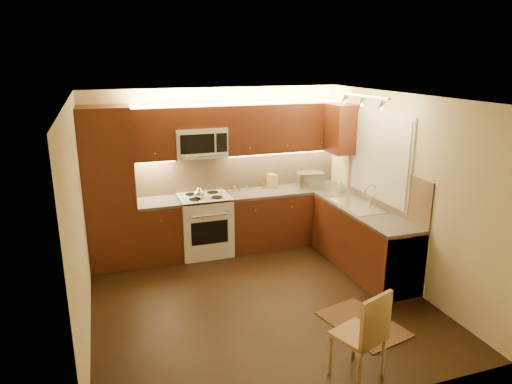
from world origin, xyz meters
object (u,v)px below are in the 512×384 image
object	(u,v)px
microwave	(200,142)
knife_block	(272,181)
stove	(205,225)
kettle	(199,192)
sink	(359,201)
dining_chair	(358,333)
soap_bottle	(341,186)
toaster_oven	(310,180)

from	to	relation	value
microwave	knife_block	size ratio (longest dim) A/B	3.39
stove	kettle	distance (m)	0.57
microwave	sink	world-z (taller)	microwave
stove	dining_chair	world-z (taller)	stove
soap_bottle	dining_chair	distance (m)	3.30
kettle	toaster_oven	world-z (taller)	toaster_oven
stove	knife_block	world-z (taller)	knife_block
sink	soap_bottle	xyz separation A→B (m)	(0.11, 0.74, 0.02)
kettle	toaster_oven	distance (m)	1.86
sink	kettle	xyz separation A→B (m)	(-2.09, 1.02, 0.04)
stove	kettle	bearing A→B (deg)	-130.92
microwave	toaster_oven	world-z (taller)	microwave
toaster_oven	dining_chair	bearing A→B (deg)	-97.06
dining_chair	kettle	bearing A→B (deg)	83.63
microwave	kettle	bearing A→B (deg)	-110.97
stove	toaster_oven	size ratio (longest dim) A/B	2.20
stove	microwave	bearing A→B (deg)	90.00
stove	sink	distance (m)	2.35
kettle	dining_chair	world-z (taller)	kettle
toaster_oven	sink	bearing A→B (deg)	-67.79
sink	dining_chair	world-z (taller)	sink
toaster_oven	dining_chair	size ratio (longest dim) A/B	0.46
toaster_oven	soap_bottle	world-z (taller)	toaster_oven
sink	knife_block	xyz separation A→B (m)	(-0.83, 1.30, 0.04)
sink	microwave	bearing A→B (deg)	147.79
sink	soap_bottle	distance (m)	0.75
kettle	knife_block	distance (m)	1.29
microwave	sink	size ratio (longest dim) A/B	0.88
microwave	knife_block	bearing A→B (deg)	2.09
kettle	soap_bottle	bearing A→B (deg)	2.29
toaster_oven	knife_block	size ratio (longest dim) A/B	1.86
microwave	toaster_oven	distance (m)	1.90
knife_block	soap_bottle	world-z (taller)	knife_block
kettle	knife_block	bearing A→B (deg)	22.17
knife_block	kettle	bearing A→B (deg)	171.98
microwave	dining_chair	distance (m)	3.75
stove	microwave	world-z (taller)	microwave
stove	soap_bottle	bearing A→B (deg)	-10.32
stove	knife_block	size ratio (longest dim) A/B	4.11
sink	toaster_oven	xyz separation A→B (m)	(-0.24, 1.14, 0.05)
soap_bottle	sink	bearing A→B (deg)	-89.99
microwave	soap_bottle	bearing A→B (deg)	-13.82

